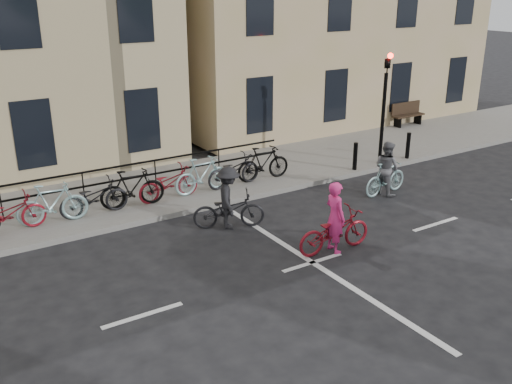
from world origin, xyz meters
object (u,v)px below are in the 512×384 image
cyclist_pink (334,228)px  cyclist_dark (229,204)px  bench (407,113)px  cyclist_grey (386,173)px  traffic_light (385,95)px

cyclist_pink → cyclist_dark: bearing=32.8°
bench → cyclist_grey: bearing=-140.4°
bench → cyclist_grey: size_ratio=0.95×
cyclist_grey → bench: bearing=-55.4°
bench → cyclist_grey: cyclist_grey is taller
cyclist_grey → cyclist_dark: size_ratio=0.88×
traffic_light → bench: bearing=35.2°
traffic_light → cyclist_grey: (-1.70, -1.98, -1.81)m
cyclist_dark → cyclist_grey: bearing=-69.4°
traffic_light → cyclist_dark: traffic_light is taller
cyclist_dark → cyclist_pink: bearing=-126.6°
bench → cyclist_pink: (-10.22, -7.51, -0.09)m
cyclist_pink → cyclist_grey: 4.29m
cyclist_pink → cyclist_grey: (3.72, 2.14, 0.06)m
bench → cyclist_pink: 12.68m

